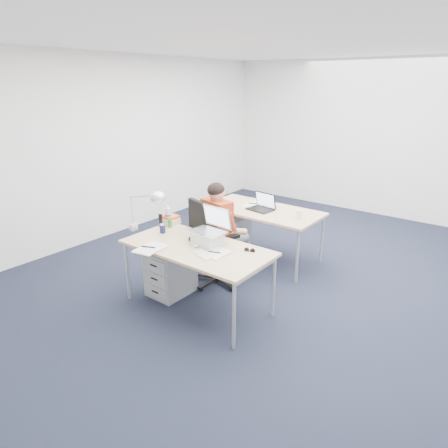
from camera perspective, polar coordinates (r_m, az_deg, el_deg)
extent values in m
plane|color=black|center=(5.19, 7.52, -7.74)|extent=(7.00, 7.00, 0.00)
cube|color=white|center=(7.92, 21.22, 11.24)|extent=(6.00, 0.02, 2.80)
cube|color=white|center=(6.70, -14.97, 10.60)|extent=(0.02, 7.00, 2.80)
cube|color=white|center=(4.64, 9.18, 24.70)|extent=(6.00, 7.00, 0.01)
cube|color=tan|center=(4.24, -3.90, -3.40)|extent=(1.60, 0.80, 0.03)
cylinder|color=#B7BABC|center=(4.67, -13.64, -6.57)|extent=(0.04, 0.04, 0.70)
cylinder|color=#B7BABC|center=(3.74, 1.44, -12.97)|extent=(0.04, 0.04, 0.70)
cylinder|color=#B7BABC|center=(5.09, -7.55, -3.95)|extent=(0.04, 0.04, 0.70)
cylinder|color=#B7BABC|center=(4.25, 7.11, -8.87)|extent=(0.04, 0.04, 0.70)
cube|color=tan|center=(5.49, 5.47, 1.97)|extent=(1.60, 0.80, 0.03)
cylinder|color=#B7BABC|center=(5.77, -2.82, -0.94)|extent=(0.04, 0.04, 0.70)
cylinder|color=#B7BABC|center=(4.99, 10.45, -4.60)|extent=(0.04, 0.04, 0.70)
cylinder|color=#B7BABC|center=(6.28, 1.31, 0.82)|extent=(0.04, 0.04, 0.70)
cylinder|color=#B7BABC|center=(5.58, 13.81, -2.22)|extent=(0.04, 0.04, 0.70)
cylinder|color=black|center=(4.98, -1.03, -5.44)|extent=(0.05, 0.05, 0.42)
cube|color=black|center=(4.89, -1.05, -3.10)|extent=(0.58, 0.58, 0.07)
cube|color=black|center=(4.65, -3.41, 0.08)|extent=(0.44, 0.18, 0.52)
cube|color=#A73A17|center=(4.79, -1.03, 0.38)|extent=(0.42, 0.28, 0.53)
sphere|color=tan|center=(4.68, -1.06, 4.61)|extent=(0.20, 0.20, 0.20)
cube|color=#989A9D|center=(4.75, -7.60, -6.73)|extent=(0.40, 0.50, 0.55)
cube|color=#989A9D|center=(5.78, 0.94, -1.65)|extent=(0.40, 0.50, 0.55)
cube|color=white|center=(4.01, -2.95, -4.41)|extent=(0.29, 0.19, 0.01)
ellipsoid|color=white|center=(4.22, -3.92, -3.04)|extent=(0.09, 0.11, 0.03)
cylinder|color=#162147|center=(4.64, -8.77, -0.63)|extent=(0.08, 0.08, 0.11)
cylinder|color=silver|center=(4.90, -8.04, 1.30)|extent=(0.08, 0.08, 0.23)
cube|color=silver|center=(4.94, -7.77, 0.65)|extent=(0.25, 0.20, 0.10)
cube|color=black|center=(4.83, -9.05, 0.51)|extent=(0.05, 0.03, 0.16)
cube|color=#FFEE93|center=(4.23, -10.56, -3.45)|extent=(0.26, 0.35, 0.01)
cube|color=#FFEE93|center=(4.04, -1.19, -4.22)|extent=(0.21, 0.29, 0.01)
cylinder|color=white|center=(5.16, 10.63, 1.37)|extent=(0.10, 0.10, 0.11)
cube|color=white|center=(5.67, 4.52, 2.77)|extent=(0.26, 0.36, 0.01)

